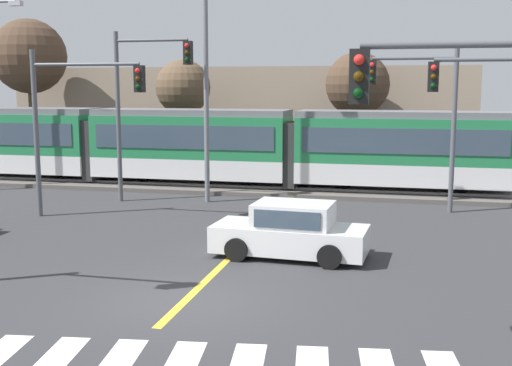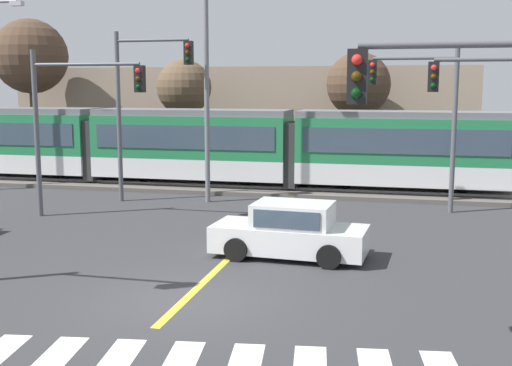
{
  "view_description": "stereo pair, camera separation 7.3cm",
  "coord_description": "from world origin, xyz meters",
  "px_view_note": "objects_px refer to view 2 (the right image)",
  "views": [
    {
      "loc": [
        4.6,
        -12.83,
        4.66
      ],
      "look_at": [
        -0.02,
        6.84,
        1.6
      ],
      "focal_mm": 45.0,
      "sensor_mm": 36.0,
      "label": 1
    },
    {
      "loc": [
        4.67,
        -12.82,
        4.66
      ],
      "look_at": [
        -0.02,
        6.84,
        1.6
      ],
      "focal_mm": 45.0,
      "sensor_mm": 36.0,
      "label": 2
    }
  ],
  "objects_px": {
    "bare_tree_west": "(184,88)",
    "bare_tree_far_west": "(30,57)",
    "light_rail_tram": "(193,143)",
    "street_lamp_centre": "(210,69)",
    "traffic_light_far_left": "(141,92)",
    "traffic_light_mid_left": "(73,108)",
    "traffic_light_near_right": "(497,138)",
    "traffic_light_far_right": "(425,104)",
    "bare_tree_east": "(358,85)",
    "sedan_crossing": "(290,232)"
  },
  "relations": [
    {
      "from": "sedan_crossing",
      "to": "light_rail_tram",
      "type": "bearing_deg",
      "value": 120.79
    },
    {
      "from": "traffic_light_far_left",
      "to": "street_lamp_centre",
      "type": "relative_size",
      "value": 0.71
    },
    {
      "from": "traffic_light_near_right",
      "to": "traffic_light_far_right",
      "type": "xyz_separation_m",
      "value": [
        -0.81,
        13.68,
        0.17
      ]
    },
    {
      "from": "light_rail_tram",
      "to": "bare_tree_west",
      "type": "distance_m",
      "value": 5.65
    },
    {
      "from": "traffic_light_far_right",
      "to": "bare_tree_east",
      "type": "height_order",
      "value": "bare_tree_east"
    },
    {
      "from": "street_lamp_centre",
      "to": "bare_tree_far_west",
      "type": "xyz_separation_m",
      "value": [
        -13.05,
        8.08,
        0.96
      ]
    },
    {
      "from": "street_lamp_centre",
      "to": "bare_tree_west",
      "type": "bearing_deg",
      "value": 116.31
    },
    {
      "from": "sedan_crossing",
      "to": "traffic_light_far_left",
      "type": "distance_m",
      "value": 10.78
    },
    {
      "from": "traffic_light_near_right",
      "to": "traffic_light_mid_left",
      "type": "distance_m",
      "value": 15.99
    },
    {
      "from": "street_lamp_centre",
      "to": "light_rail_tram",
      "type": "bearing_deg",
      "value": 119.48
    },
    {
      "from": "sedan_crossing",
      "to": "bare_tree_east",
      "type": "bearing_deg",
      "value": 88.25
    },
    {
      "from": "light_rail_tram",
      "to": "traffic_light_far_right",
      "type": "relative_size",
      "value": 4.56
    },
    {
      "from": "light_rail_tram",
      "to": "bare_tree_far_west",
      "type": "height_order",
      "value": "bare_tree_far_west"
    },
    {
      "from": "traffic_light_far_right",
      "to": "traffic_light_mid_left",
      "type": "bearing_deg",
      "value": -161.16
    },
    {
      "from": "traffic_light_far_right",
      "to": "street_lamp_centre",
      "type": "bearing_deg",
      "value": 179.71
    },
    {
      "from": "light_rail_tram",
      "to": "bare_tree_far_west",
      "type": "bearing_deg",
      "value": 157.51
    },
    {
      "from": "traffic_light_mid_left",
      "to": "street_lamp_centre",
      "type": "relative_size",
      "value": 0.62
    },
    {
      "from": "street_lamp_centre",
      "to": "bare_tree_east",
      "type": "bearing_deg",
      "value": 59.55
    },
    {
      "from": "light_rail_tram",
      "to": "sedan_crossing",
      "type": "relative_size",
      "value": 6.52
    },
    {
      "from": "street_lamp_centre",
      "to": "bare_tree_far_west",
      "type": "bearing_deg",
      "value": 148.25
    },
    {
      "from": "traffic_light_far_left",
      "to": "bare_tree_west",
      "type": "distance_m",
      "value": 8.85
    },
    {
      "from": "light_rail_tram",
      "to": "traffic_light_near_right",
      "type": "bearing_deg",
      "value": -57.28
    },
    {
      "from": "light_rail_tram",
      "to": "traffic_light_mid_left",
      "type": "distance_m",
      "value": 8.04
    },
    {
      "from": "sedan_crossing",
      "to": "bare_tree_far_west",
      "type": "height_order",
      "value": "bare_tree_far_west"
    },
    {
      "from": "traffic_light_near_right",
      "to": "traffic_light_far_left",
      "type": "bearing_deg",
      "value": 131.91
    },
    {
      "from": "traffic_light_far_left",
      "to": "traffic_light_far_right",
      "type": "distance_m",
      "value": 10.96
    },
    {
      "from": "traffic_light_mid_left",
      "to": "bare_tree_west",
      "type": "xyz_separation_m",
      "value": [
        -0.29,
        12.25,
        0.65
      ]
    },
    {
      "from": "street_lamp_centre",
      "to": "traffic_light_far_left",
      "type": "bearing_deg",
      "value": -166.75
    },
    {
      "from": "traffic_light_far_left",
      "to": "bare_tree_west",
      "type": "xyz_separation_m",
      "value": [
        -1.35,
        8.75,
        0.11
      ]
    },
    {
      "from": "light_rail_tram",
      "to": "street_lamp_centre",
      "type": "xyz_separation_m",
      "value": [
        1.97,
        -3.49,
        3.27
      ]
    },
    {
      "from": "bare_tree_far_west",
      "to": "bare_tree_west",
      "type": "bearing_deg",
      "value": 0.27
    },
    {
      "from": "bare_tree_far_west",
      "to": "light_rail_tram",
      "type": "bearing_deg",
      "value": -22.49
    },
    {
      "from": "bare_tree_west",
      "to": "bare_tree_far_west",
      "type": "bearing_deg",
      "value": -179.73
    },
    {
      "from": "traffic_light_mid_left",
      "to": "bare_tree_west",
      "type": "relative_size",
      "value": 0.98
    },
    {
      "from": "traffic_light_near_right",
      "to": "traffic_light_mid_left",
      "type": "xyz_separation_m",
      "value": [
        -12.8,
        9.58,
        0.08
      ]
    },
    {
      "from": "traffic_light_mid_left",
      "to": "bare_tree_west",
      "type": "height_order",
      "value": "bare_tree_west"
    },
    {
      "from": "traffic_light_mid_left",
      "to": "bare_tree_far_west",
      "type": "distance_m",
      "value": 15.55
    },
    {
      "from": "traffic_light_far_left",
      "to": "traffic_light_far_right",
      "type": "xyz_separation_m",
      "value": [
        10.94,
        0.59,
        -0.44
      ]
    },
    {
      "from": "bare_tree_far_west",
      "to": "bare_tree_east",
      "type": "height_order",
      "value": "bare_tree_far_west"
    },
    {
      "from": "traffic_light_far_left",
      "to": "bare_tree_west",
      "type": "bearing_deg",
      "value": 98.76
    },
    {
      "from": "traffic_light_far_left",
      "to": "bare_tree_far_west",
      "type": "bearing_deg",
      "value": 140.03
    },
    {
      "from": "street_lamp_centre",
      "to": "bare_tree_east",
      "type": "height_order",
      "value": "street_lamp_centre"
    },
    {
      "from": "traffic_light_near_right",
      "to": "traffic_light_far_left",
      "type": "height_order",
      "value": "traffic_light_far_left"
    },
    {
      "from": "bare_tree_far_west",
      "to": "bare_tree_east",
      "type": "xyz_separation_m",
      "value": [
        18.19,
        0.67,
        -1.57
      ]
    },
    {
      "from": "sedan_crossing",
      "to": "bare_tree_far_west",
      "type": "bearing_deg",
      "value": 138.44
    },
    {
      "from": "traffic_light_mid_left",
      "to": "traffic_light_far_right",
      "type": "distance_m",
      "value": 12.67
    },
    {
      "from": "traffic_light_mid_left",
      "to": "traffic_light_far_right",
      "type": "relative_size",
      "value": 0.96
    },
    {
      "from": "bare_tree_west",
      "to": "bare_tree_east",
      "type": "height_order",
      "value": "bare_tree_east"
    },
    {
      "from": "traffic_light_near_right",
      "to": "bare_tree_east",
      "type": "relative_size",
      "value": 0.92
    },
    {
      "from": "traffic_light_far_right",
      "to": "bare_tree_east",
      "type": "xyz_separation_m",
      "value": [
        -3.13,
        8.79,
        0.71
      ]
    }
  ]
}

